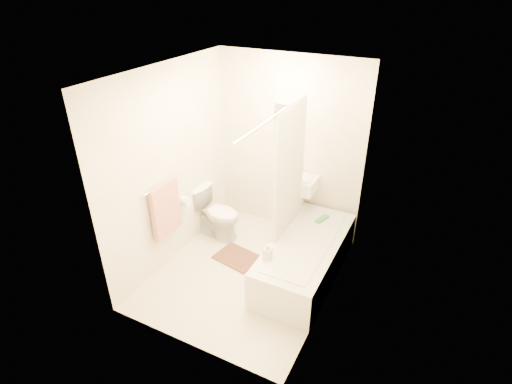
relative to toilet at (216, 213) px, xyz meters
The scene contains 17 objects.
floor 0.99m from the toilet, 35.63° to the right, with size 2.40×2.40×0.00m, color beige.
ceiling 2.25m from the toilet, 35.63° to the right, with size 2.40×2.40×0.00m, color white.
wall_back 1.32m from the toilet, 41.45° to the left, with size 2.00×0.02×2.40m, color beige.
wall_left 1.04m from the toilet, 114.94° to the right, with size 0.02×2.40×2.40m, color beige.
wall_right 2.02m from the toilet, 17.08° to the right, with size 0.02×2.40×2.40m, color beige.
mirror 1.52m from the toilet, 40.58° to the left, with size 0.40×0.03×0.55m, color white.
curtain_rod 2.01m from the toilet, 22.62° to the right, with size 0.03×0.03×1.70m, color silver.
shower_curtain 1.37m from the toilet, ahead, with size 0.04×0.80×1.55m, color silver.
towel_bar 1.11m from the toilet, 104.93° to the right, with size 0.02×0.02×0.60m, color silver.
towel 0.92m from the toilet, 102.87° to the right, with size 0.06×0.45×0.66m, color #CC7266.
toilet_paper 0.58m from the toilet, 113.32° to the right, with size 0.12×0.12×0.11m, color white.
toilet is the anchor object (origin of this frame).
sink 1.10m from the toilet, 28.57° to the left, with size 0.50×0.40×0.97m, color white, non-canonical shape.
bathtub 1.41m from the toilet, ahead, with size 0.73×1.68×0.47m, color silver, non-canonical shape.
bath_mat 0.70m from the toilet, 34.10° to the right, with size 0.54×0.40×0.02m, color #562F1E.
soap_bottle 1.34m from the toilet, 33.02° to the right, with size 0.09×0.09×0.19m, color silver.
scrub_brush 1.43m from the toilet, 11.13° to the left, with size 0.06×0.21×0.04m, color green.
Camera 1 is at (1.82, -3.33, 3.21)m, focal length 28.00 mm.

